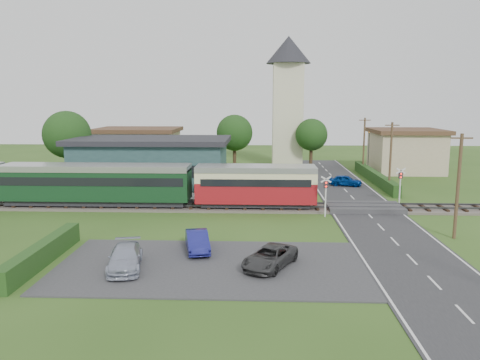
{
  "coord_description": "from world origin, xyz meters",
  "views": [
    {
      "loc": [
        1.13,
        -36.68,
        9.08
      ],
      "look_at": [
        -0.53,
        4.0,
        2.16
      ],
      "focal_mm": 35.0,
      "sensor_mm": 36.0,
      "label": 1
    }
  ],
  "objects_px": {
    "church_tower": "(288,92)",
    "pedestrian_near": "(197,189)",
    "house_west": "(138,148)",
    "crossing_signal_far": "(400,181)",
    "equipment_hut": "(52,181)",
    "train": "(60,182)",
    "car_park_silver": "(125,258)",
    "crossing_signal_near": "(326,190)",
    "pedestrian_far": "(91,185)",
    "car_park_blue": "(197,241)",
    "car_park_dark": "(270,257)",
    "house_east": "(406,150)",
    "station_building": "(152,163)",
    "car_on_road": "(345,180)"
  },
  "relations": [
    {
      "from": "church_tower",
      "to": "pedestrian_near",
      "type": "relative_size",
      "value": 11.5
    },
    {
      "from": "house_west",
      "to": "crossing_signal_far",
      "type": "xyz_separation_m",
      "value": [
        28.6,
        -20.61,
        -0.65
      ]
    },
    {
      "from": "equipment_hut",
      "to": "train",
      "type": "bearing_deg",
      "value": -56.7
    },
    {
      "from": "crossing_signal_far",
      "to": "car_park_silver",
      "type": "relative_size",
      "value": 0.78
    },
    {
      "from": "crossing_signal_far",
      "to": "house_west",
      "type": "bearing_deg",
      "value": 144.23
    },
    {
      "from": "crossing_signal_near",
      "to": "pedestrian_far",
      "type": "relative_size",
      "value": 1.68
    },
    {
      "from": "car_park_blue",
      "to": "car_park_dark",
      "type": "height_order",
      "value": "car_park_blue"
    },
    {
      "from": "house_east",
      "to": "crossing_signal_near",
      "type": "height_order",
      "value": "house_east"
    },
    {
      "from": "car_park_dark",
      "to": "pedestrian_near",
      "type": "distance_m",
      "value": 17.71
    },
    {
      "from": "house_east",
      "to": "car_park_dark",
      "type": "relative_size",
      "value": 2.16
    },
    {
      "from": "church_tower",
      "to": "pedestrian_far",
      "type": "height_order",
      "value": "church_tower"
    },
    {
      "from": "crossing_signal_far",
      "to": "car_park_blue",
      "type": "distance_m",
      "value": 21.37
    },
    {
      "from": "crossing_signal_far",
      "to": "car_park_dark",
      "type": "xyz_separation_m",
      "value": [
        -11.82,
        -16.54,
        -1.5
      ]
    },
    {
      "from": "train",
      "to": "car_park_blue",
      "type": "distance_m",
      "value": 17.67
    },
    {
      "from": "church_tower",
      "to": "crossing_signal_far",
      "type": "relative_size",
      "value": 5.37
    },
    {
      "from": "church_tower",
      "to": "pedestrian_near",
      "type": "xyz_separation_m",
      "value": [
        -9.42,
        -23.57,
        -9.01
      ]
    },
    {
      "from": "train",
      "to": "house_east",
      "type": "height_order",
      "value": "house_east"
    },
    {
      "from": "train",
      "to": "car_park_dark",
      "type": "relative_size",
      "value": 10.62
    },
    {
      "from": "station_building",
      "to": "car_park_blue",
      "type": "relative_size",
      "value": 4.37
    },
    {
      "from": "train",
      "to": "church_tower",
      "type": "height_order",
      "value": "church_tower"
    },
    {
      "from": "pedestrian_far",
      "to": "train",
      "type": "bearing_deg",
      "value": 155.6
    },
    {
      "from": "train",
      "to": "car_park_silver",
      "type": "relative_size",
      "value": 10.32
    },
    {
      "from": "pedestrian_near",
      "to": "crossing_signal_far",
      "type": "bearing_deg",
      "value": 171.88
    },
    {
      "from": "station_building",
      "to": "house_east",
      "type": "distance_m",
      "value": 32.7
    },
    {
      "from": "equipment_hut",
      "to": "station_building",
      "type": "relative_size",
      "value": 0.16
    },
    {
      "from": "crossing_signal_far",
      "to": "car_on_road",
      "type": "relative_size",
      "value": 0.95
    },
    {
      "from": "crossing_signal_far",
      "to": "car_on_road",
      "type": "bearing_deg",
      "value": 109.96
    },
    {
      "from": "car_park_blue",
      "to": "pedestrian_near",
      "type": "distance_m",
      "value": 14.07
    },
    {
      "from": "house_west",
      "to": "train",
      "type": "bearing_deg",
      "value": -92.24
    },
    {
      "from": "church_tower",
      "to": "station_building",
      "type": "bearing_deg",
      "value": -131.41
    },
    {
      "from": "train",
      "to": "car_park_dark",
      "type": "bearing_deg",
      "value": -38.67
    },
    {
      "from": "car_on_road",
      "to": "pedestrian_far",
      "type": "xyz_separation_m",
      "value": [
        -24.75,
        -8.16,
        0.79
      ]
    },
    {
      "from": "car_park_silver",
      "to": "pedestrian_far",
      "type": "xyz_separation_m",
      "value": [
        -8.24,
        17.69,
        0.74
      ]
    },
    {
      "from": "pedestrian_near",
      "to": "house_west",
      "type": "bearing_deg",
      "value": -70.77
    },
    {
      "from": "crossing_signal_far",
      "to": "pedestrian_near",
      "type": "xyz_separation_m",
      "value": [
        -18.02,
        0.04,
        -0.93
      ]
    },
    {
      "from": "crossing_signal_far",
      "to": "pedestrian_far",
      "type": "relative_size",
      "value": 1.68
    },
    {
      "from": "crossing_signal_far",
      "to": "car_park_dark",
      "type": "distance_m",
      "value": 20.39
    },
    {
      "from": "train",
      "to": "crossing_signal_near",
      "type": "height_order",
      "value": "train"
    },
    {
      "from": "church_tower",
      "to": "crossing_signal_near",
      "type": "height_order",
      "value": "church_tower"
    },
    {
      "from": "church_tower",
      "to": "crossing_signal_near",
      "type": "relative_size",
      "value": 5.37
    },
    {
      "from": "house_west",
      "to": "crossing_signal_far",
      "type": "height_order",
      "value": "house_west"
    },
    {
      "from": "car_on_road",
      "to": "equipment_hut",
      "type": "bearing_deg",
      "value": 121.23
    },
    {
      "from": "house_west",
      "to": "station_building",
      "type": "bearing_deg",
      "value": -70.35
    },
    {
      "from": "car_park_dark",
      "to": "pedestrian_far",
      "type": "height_order",
      "value": "pedestrian_far"
    },
    {
      "from": "church_tower",
      "to": "car_on_road",
      "type": "relative_size",
      "value": 5.09
    },
    {
      "from": "equipment_hut",
      "to": "house_west",
      "type": "bearing_deg",
      "value": 81.38
    },
    {
      "from": "station_building",
      "to": "pedestrian_far",
      "type": "bearing_deg",
      "value": -125.65
    },
    {
      "from": "crossing_signal_near",
      "to": "pedestrian_near",
      "type": "bearing_deg",
      "value": 155.9
    },
    {
      "from": "train",
      "to": "pedestrian_near",
      "type": "height_order",
      "value": "train"
    },
    {
      "from": "train",
      "to": "crossing_signal_far",
      "type": "height_order",
      "value": "train"
    }
  ]
}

